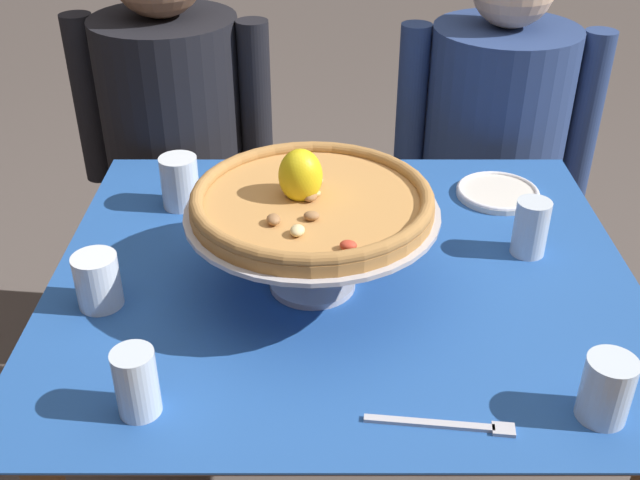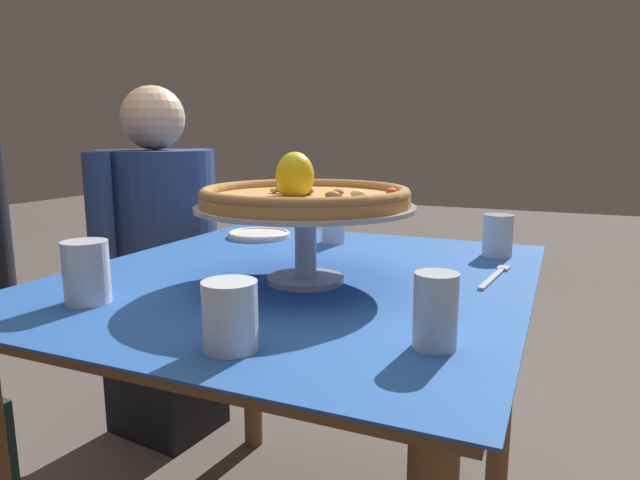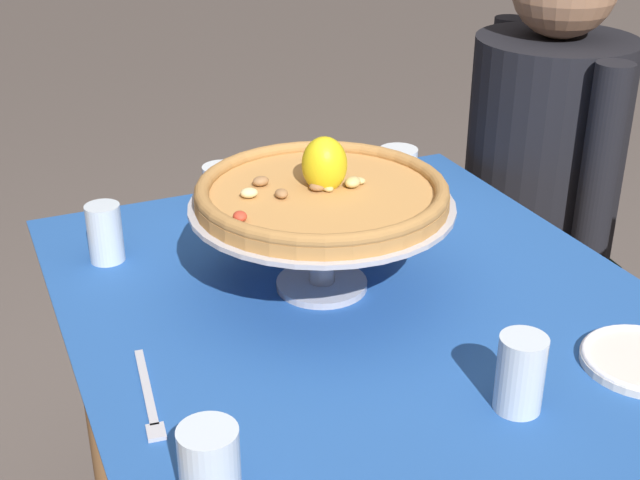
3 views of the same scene
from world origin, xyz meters
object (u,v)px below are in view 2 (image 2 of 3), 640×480
(water_glass_side_left, at_px, (230,319))
(diner_right, at_px, (161,267))
(pizza_stand, at_px, (305,222))
(water_glass_back_left, at_px, (87,277))
(water_glass_front_left, at_px, (435,316))
(dinner_fork, at_px, (495,276))
(water_glass_front_right, at_px, (498,237))
(side_plate, at_px, (259,234))
(pizza, at_px, (305,195))
(water_glass_side_right, at_px, (333,225))

(water_glass_side_left, distance_m, diner_right, 1.19)
(diner_right, bearing_deg, pizza_stand, -122.25)
(water_glass_back_left, bearing_deg, water_glass_front_left, -86.80)
(water_glass_front_left, xyz_separation_m, dinner_fork, (0.44, -0.03, -0.04))
(water_glass_side_left, distance_m, dinner_fork, 0.63)
(dinner_fork, bearing_deg, water_glass_side_left, 152.72)
(water_glass_front_right, xyz_separation_m, side_plate, (-0.02, 0.66, -0.04))
(water_glass_front_left, height_order, water_glass_back_left, water_glass_back_left)
(pizza_stand, height_order, water_glass_side_left, pizza_stand)
(pizza, xyz_separation_m, water_glass_back_left, (-0.28, 0.29, -0.13))
(water_glass_side_left, height_order, side_plate, water_glass_side_left)
(water_glass_front_left, xyz_separation_m, diner_right, (0.73, 1.08, -0.19))
(pizza_stand, height_order, side_plate, pizza_stand)
(diner_right, bearing_deg, water_glass_front_left, -124.05)
(water_glass_side_right, bearing_deg, side_plate, 92.76)
(water_glass_front_right, bearing_deg, dinner_fork, -174.34)
(dinner_fork, bearing_deg, water_glass_front_left, 175.86)
(water_glass_side_left, bearing_deg, water_glass_back_left, 76.24)
(water_glass_front_left, bearing_deg, pizza, 52.03)
(water_glass_side_right, bearing_deg, water_glass_front_left, -147.31)
(water_glass_side_right, distance_m, diner_right, 0.69)
(water_glass_front_left, relative_size, dinner_fork, 0.50)
(pizza, relative_size, water_glass_side_right, 3.70)
(pizza_stand, bearing_deg, water_glass_back_left, 133.67)
(side_plate, xyz_separation_m, dinner_fork, (-0.21, -0.68, -0.01))
(pizza_stand, xyz_separation_m, water_glass_side_right, (0.41, 0.11, -0.07))
(pizza_stand, relative_size, diner_right, 0.37)
(side_plate, bearing_deg, water_glass_back_left, -176.45)
(water_glass_back_left, relative_size, diner_right, 0.09)
(water_glass_front_left, distance_m, water_glass_side_right, 0.78)
(water_glass_side_left, bearing_deg, water_glass_side_right, 11.97)
(pizza, xyz_separation_m, side_plate, (0.40, 0.33, -0.17))
(water_glass_front_right, relative_size, water_glass_back_left, 0.92)
(water_glass_side_left, relative_size, dinner_fork, 0.46)
(water_glass_front_right, height_order, water_glass_side_right, water_glass_side_right)
(water_glass_front_left, relative_size, water_glass_back_left, 0.97)
(water_glass_back_left, height_order, side_plate, water_glass_back_left)
(pizza_stand, relative_size, pizza, 1.06)
(water_glass_front_right, distance_m, side_plate, 0.66)
(water_glass_front_right, distance_m, diner_right, 1.11)
(pizza, height_order, water_glass_side_right, pizza)
(pizza, height_order, water_glass_front_left, pizza)
(side_plate, bearing_deg, water_glass_side_left, -152.89)
(pizza_stand, bearing_deg, side_plate, 40.01)
(water_glass_front_right, distance_m, water_glass_back_left, 0.93)
(pizza_stand, relative_size, water_glass_front_left, 4.06)
(water_glass_front_right, relative_size, water_glass_front_left, 0.95)
(dinner_fork, bearing_deg, pizza, 119.49)
(pizza, distance_m, water_glass_back_left, 0.42)
(water_glass_front_right, relative_size, diner_right, 0.09)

